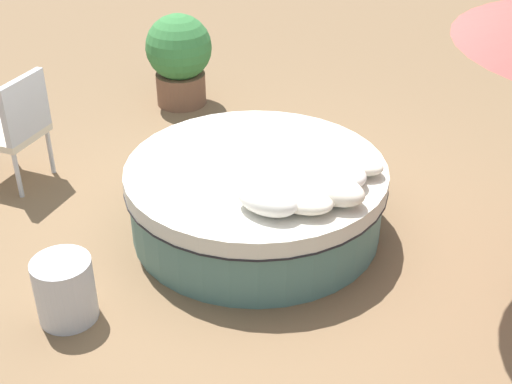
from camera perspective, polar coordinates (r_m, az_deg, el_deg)
ground_plane at (r=5.45m, az=0.00°, el=-3.00°), size 16.00×16.00×0.00m
round_bed at (r=5.29m, az=0.00°, el=-0.45°), size 1.97×1.97×0.56m
throw_pillow_0 at (r=4.57m, az=0.96°, el=-0.59°), size 0.44×0.28×0.19m
throw_pillow_1 at (r=4.64m, az=3.43°, el=-0.38°), size 0.52×0.33×0.16m
throw_pillow_2 at (r=4.72m, az=6.03°, el=0.31°), size 0.52×0.30×0.19m
throw_pillow_3 at (r=4.92m, az=6.79°, el=1.47°), size 0.41×0.34×0.17m
throw_pillow_4 at (r=5.11m, az=7.69°, el=2.56°), size 0.53×0.29×0.15m
patio_chair at (r=6.12m, az=-19.07°, el=5.33°), size 0.59×0.60×0.98m
planter at (r=7.38m, az=-6.33°, el=11.01°), size 0.69×0.69×0.97m
side_table at (r=4.66m, az=-15.43°, el=-7.75°), size 0.39×0.39×0.45m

